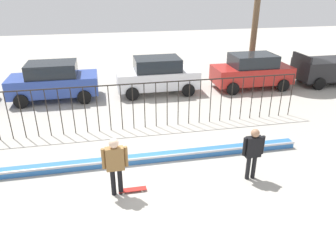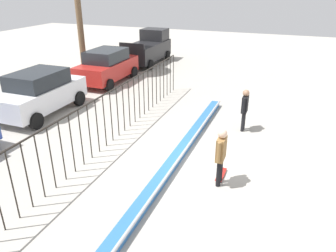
{
  "view_description": "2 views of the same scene",
  "coord_description": "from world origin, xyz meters",
  "px_view_note": "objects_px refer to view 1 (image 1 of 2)",
  "views": [
    {
      "loc": [
        -1.04,
        -8.51,
        5.57
      ],
      "look_at": [
        0.94,
        1.0,
        1.09
      ],
      "focal_mm": 33.87,
      "sensor_mm": 36.0,
      "label": 1
    },
    {
      "loc": [
        -8.99,
        -2.44,
        5.44
      ],
      "look_at": [
        0.36,
        1.14,
        0.99
      ],
      "focal_mm": 34.96,
      "sensor_mm": 36.0,
      "label": 2
    }
  ],
  "objects_px": {
    "camera_operator": "(253,150)",
    "parked_car_red": "(252,71)",
    "skateboarder": "(115,162)",
    "parked_car_blue": "(54,81)",
    "skateboard": "(133,190)",
    "parked_car_white": "(157,75)"
  },
  "relations": [
    {
      "from": "skateboarder",
      "to": "parked_car_blue",
      "type": "xyz_separation_m",
      "value": [
        -2.59,
        8.64,
        -0.09
      ]
    },
    {
      "from": "parked_car_white",
      "to": "parked_car_red",
      "type": "xyz_separation_m",
      "value": [
        5.29,
        -0.25,
        0.0
      ]
    },
    {
      "from": "parked_car_white",
      "to": "camera_operator",
      "type": "bearing_deg",
      "value": -85.35
    },
    {
      "from": "skateboarder",
      "to": "parked_car_blue",
      "type": "relative_size",
      "value": 0.41
    },
    {
      "from": "skateboarder",
      "to": "skateboard",
      "type": "bearing_deg",
      "value": 9.4
    },
    {
      "from": "camera_operator",
      "to": "parked_car_blue",
      "type": "distance_m",
      "value": 10.92
    },
    {
      "from": "skateboard",
      "to": "parked_car_red",
      "type": "relative_size",
      "value": 0.19
    },
    {
      "from": "skateboard",
      "to": "camera_operator",
      "type": "bearing_deg",
      "value": -20.75
    },
    {
      "from": "skateboarder",
      "to": "camera_operator",
      "type": "height_order",
      "value": "skateboarder"
    },
    {
      "from": "camera_operator",
      "to": "parked_car_white",
      "type": "height_order",
      "value": "parked_car_white"
    },
    {
      "from": "camera_operator",
      "to": "parked_car_blue",
      "type": "relative_size",
      "value": 0.39
    },
    {
      "from": "skateboarder",
      "to": "parked_car_blue",
      "type": "distance_m",
      "value": 9.02
    },
    {
      "from": "skateboard",
      "to": "camera_operator",
      "type": "distance_m",
      "value": 3.74
    },
    {
      "from": "parked_car_blue",
      "to": "parked_car_white",
      "type": "relative_size",
      "value": 1.0
    },
    {
      "from": "skateboarder",
      "to": "parked_car_red",
      "type": "xyz_separation_m",
      "value": [
        7.99,
        8.4,
        -0.09
      ]
    },
    {
      "from": "parked_car_blue",
      "to": "parked_car_red",
      "type": "distance_m",
      "value": 10.58
    },
    {
      "from": "camera_operator",
      "to": "parked_car_red",
      "type": "distance_m",
      "value": 9.31
    },
    {
      "from": "parked_car_white",
      "to": "parked_car_red",
      "type": "relative_size",
      "value": 1.0
    },
    {
      "from": "skateboarder",
      "to": "parked_car_red",
      "type": "bearing_deg",
      "value": 52.08
    },
    {
      "from": "skateboarder",
      "to": "skateboard",
      "type": "relative_size",
      "value": 2.21
    },
    {
      "from": "skateboard",
      "to": "parked_car_white",
      "type": "xyz_separation_m",
      "value": [
        2.26,
        8.62,
        0.91
      ]
    },
    {
      "from": "camera_operator",
      "to": "skateboard",
      "type": "bearing_deg",
      "value": 3.14
    }
  ]
}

